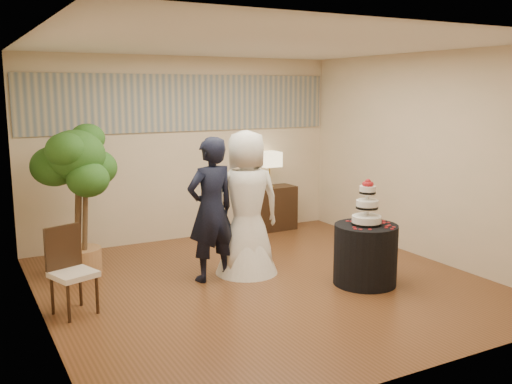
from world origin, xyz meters
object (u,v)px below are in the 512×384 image
wedding_cake (367,202)px  ficus_tree (78,199)px  groom (211,210)px  table_lamp (270,169)px  cake_table (365,254)px  bride (246,203)px  side_chair (73,272)px  console (269,209)px

wedding_cake → ficus_tree: bearing=145.4°
groom → table_lamp: (1.86, 1.84, 0.14)m
cake_table → table_lamp: bearing=83.8°
bride → side_chair: (-2.19, -0.36, -0.45)m
bride → console: size_ratio=2.09×
groom → bride: (0.50, 0.04, 0.03)m
wedding_cake → side_chair: (-3.25, 0.69, -0.54)m
groom → ficus_tree: bearing=-45.5°
groom → table_lamp: 2.63m
bride → table_lamp: size_ratio=3.13×
console → side_chair: side_chair is taller
groom → console: (1.86, 1.84, -0.52)m
wedding_cake → side_chair: wedding_cake is taller
wedding_cake → ficus_tree: size_ratio=0.29×
console → wedding_cake: bearing=-98.3°
wedding_cake → console: size_ratio=0.63×
wedding_cake → bride: bearing=135.1°
ficus_tree → console: bearing=14.7°
table_lamp → ficus_tree: (-3.23, -0.85, -0.06)m
table_lamp → ficus_tree: ficus_tree is taller
console → ficus_tree: ficus_tree is taller
wedding_cake → console: 2.94m
groom → cake_table: 1.92m
console → ficus_tree: (-3.23, -0.85, 0.60)m
bride → cake_table: 1.59m
cake_table → wedding_cake: (0.00, 0.00, 0.64)m
groom → console: bearing=-144.5°
cake_table → groom: bearing=146.9°
bride → console: (1.37, 1.81, -0.55)m
ficus_tree → table_lamp: bearing=14.7°
table_lamp → side_chair: bearing=-148.6°
side_chair → console: bearing=12.2°
side_chair → groom: bearing=-8.3°
console → bride: bearing=-129.2°
cake_table → console: size_ratio=0.86×
bride → table_lamp: bearing=-120.9°
console → groom: bearing=-137.4°
bride → console: 2.33m
cake_table → table_lamp: (0.31, 2.86, 0.65)m
console → ficus_tree: 3.39m
ficus_tree → side_chair: (-0.33, -1.32, -0.50)m
bride → ficus_tree: bearing=-21.2°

